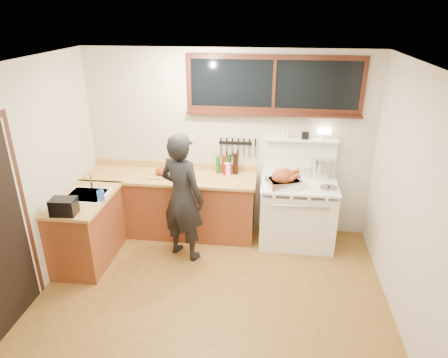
# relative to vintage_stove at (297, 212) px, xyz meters

# --- Properties ---
(ground_plane) EXTENTS (4.00, 3.50, 0.02)m
(ground_plane) POSITION_rel_vintage_stove_xyz_m (-1.00, -1.41, -0.48)
(ground_plane) COLOR brown
(room_shell) EXTENTS (4.10, 3.60, 2.65)m
(room_shell) POSITION_rel_vintage_stove_xyz_m (-1.00, -1.41, 1.18)
(room_shell) COLOR beige
(room_shell) RESTS_ON ground
(counter_back) EXTENTS (2.44, 0.64, 1.00)m
(counter_back) POSITION_rel_vintage_stove_xyz_m (-1.80, 0.04, -0.01)
(counter_back) COLOR brown
(counter_back) RESTS_ON ground
(counter_left) EXTENTS (0.64, 1.09, 0.90)m
(counter_left) POSITION_rel_vintage_stove_xyz_m (-2.70, -0.79, -0.01)
(counter_left) COLOR brown
(counter_left) RESTS_ON ground
(sink_unit) EXTENTS (0.50, 0.45, 0.37)m
(sink_unit) POSITION_rel_vintage_stove_xyz_m (-2.68, -0.71, 0.38)
(sink_unit) COLOR white
(sink_unit) RESTS_ON counter_left
(vintage_stove) EXTENTS (1.02, 0.74, 1.57)m
(vintage_stove) POSITION_rel_vintage_stove_xyz_m (0.00, 0.00, 0.00)
(vintage_stove) COLOR white
(vintage_stove) RESTS_ON ground
(back_window) EXTENTS (2.32, 0.13, 0.77)m
(back_window) POSITION_rel_vintage_stove_xyz_m (-0.40, 0.31, 1.60)
(back_window) COLOR black
(back_window) RESTS_ON room_shell
(knife_strip) EXTENTS (0.52, 0.03, 0.28)m
(knife_strip) POSITION_rel_vintage_stove_xyz_m (-0.88, 0.32, 0.84)
(knife_strip) COLOR black
(knife_strip) RESTS_ON room_shell
(man) EXTENTS (0.74, 0.63, 1.70)m
(man) POSITION_rel_vintage_stove_xyz_m (-1.49, -0.53, 0.39)
(man) COLOR black
(man) RESTS_ON ground
(soap_bottle) EXTENTS (0.11, 0.11, 0.18)m
(soap_bottle) POSITION_rel_vintage_stove_xyz_m (-2.43, -0.83, 0.53)
(soap_bottle) COLOR blue
(soap_bottle) RESTS_ON counter_left
(toaster) EXTENTS (0.29, 0.21, 0.19)m
(toaster) POSITION_rel_vintage_stove_xyz_m (-2.70, -1.22, 0.53)
(toaster) COLOR black
(toaster) RESTS_ON counter_left
(cutting_board) EXTENTS (0.40, 0.31, 0.14)m
(cutting_board) POSITION_rel_vintage_stove_xyz_m (-1.88, 0.01, 0.49)
(cutting_board) COLOR tan
(cutting_board) RESTS_ON counter_back
(roast_turkey) EXTENTS (0.50, 0.44, 0.24)m
(roast_turkey) POSITION_rel_vintage_stove_xyz_m (-0.21, -0.13, 0.53)
(roast_turkey) COLOR silver
(roast_turkey) RESTS_ON vintage_stove
(stockpot) EXTENTS (0.32, 0.32, 0.28)m
(stockpot) POSITION_rel_vintage_stove_xyz_m (0.31, 0.27, 0.57)
(stockpot) COLOR silver
(stockpot) RESTS_ON vintage_stove
(saucepan) EXTENTS (0.19, 0.30, 0.12)m
(saucepan) POSITION_rel_vintage_stove_xyz_m (0.12, 0.29, 0.50)
(saucepan) COLOR silver
(saucepan) RESTS_ON vintage_stove
(pot_lid) EXTENTS (0.24, 0.24, 0.04)m
(pot_lid) POSITION_rel_vintage_stove_xyz_m (0.37, -0.14, 0.45)
(pot_lid) COLOR silver
(pot_lid) RESTS_ON vintage_stove
(coffee_tin) EXTENTS (0.13, 0.12, 0.16)m
(coffee_tin) POSITION_rel_vintage_stove_xyz_m (-1.00, 0.19, 0.52)
(coffee_tin) COLOR maroon
(coffee_tin) RESTS_ON counter_back
(pitcher) EXTENTS (0.12, 0.12, 0.17)m
(pitcher) POSITION_rel_vintage_stove_xyz_m (-0.99, 0.18, 0.52)
(pitcher) COLOR white
(pitcher) RESTS_ON counter_back
(bottle_cluster) EXTENTS (0.32, 0.07, 0.30)m
(bottle_cluster) POSITION_rel_vintage_stove_xyz_m (-0.99, 0.22, 0.57)
(bottle_cluster) COLOR black
(bottle_cluster) RESTS_ON counter_back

